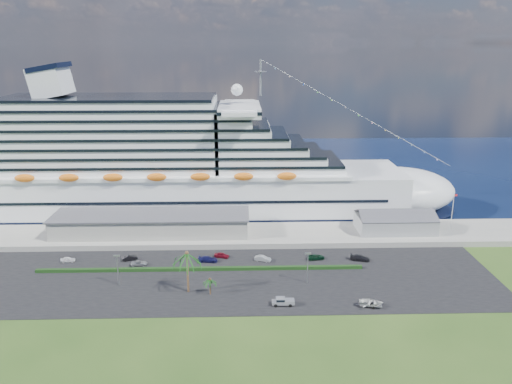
{
  "coord_description": "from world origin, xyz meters",
  "views": [
    {
      "loc": [
        3.57,
        -107.55,
        59.08
      ],
      "look_at": [
        7.49,
        30.0,
        17.97
      ],
      "focal_mm": 35.0,
      "sensor_mm": 36.0,
      "label": 1
    }
  ],
  "objects_px": {
    "pickup_truck": "(283,301)",
    "boat_trailer": "(371,302)",
    "parked_car_3": "(208,259)",
    "cruise_ship": "(171,169)"
  },
  "relations": [
    {
      "from": "parked_car_3",
      "to": "boat_trailer",
      "type": "height_order",
      "value": "boat_trailer"
    },
    {
      "from": "cruise_ship",
      "to": "parked_car_3",
      "type": "height_order",
      "value": "cruise_ship"
    },
    {
      "from": "parked_car_3",
      "to": "pickup_truck",
      "type": "bearing_deg",
      "value": -136.95
    },
    {
      "from": "cruise_ship",
      "to": "boat_trailer",
      "type": "relative_size",
      "value": 28.97
    },
    {
      "from": "parked_car_3",
      "to": "pickup_truck",
      "type": "xyz_separation_m",
      "value": [
        19.09,
        -24.81,
        0.26
      ]
    },
    {
      "from": "pickup_truck",
      "to": "boat_trailer",
      "type": "relative_size",
      "value": 0.81
    },
    {
      "from": "parked_car_3",
      "to": "boat_trailer",
      "type": "xyz_separation_m",
      "value": [
        39.5,
        -26.29,
        0.43
      ]
    },
    {
      "from": "parked_car_3",
      "to": "cruise_ship",
      "type": "bearing_deg",
      "value": 25.26
    },
    {
      "from": "pickup_truck",
      "to": "boat_trailer",
      "type": "height_order",
      "value": "pickup_truck"
    },
    {
      "from": "cruise_ship",
      "to": "parked_car_3",
      "type": "xyz_separation_m",
      "value": [
        15.27,
        -42.46,
        -15.8
      ]
    }
  ]
}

